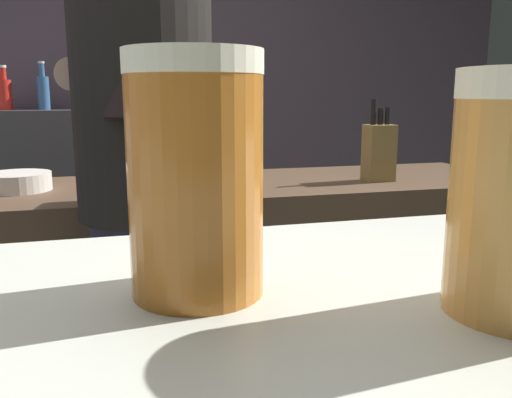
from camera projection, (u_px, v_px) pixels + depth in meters
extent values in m
cube|color=#50434F|center=(117.00, 72.00, 3.24)|extent=(5.20, 0.10, 2.70)
cube|color=#4F3929|center=(233.00, 304.00, 1.96)|extent=(2.10, 0.60, 0.91)
cube|color=#3A383B|center=(82.00, 209.00, 3.07)|extent=(0.84, 0.36, 1.13)
cube|color=#2F2940|center=(155.00, 378.00, 1.45)|extent=(0.28, 0.20, 0.91)
cylinder|color=black|center=(144.00, 105.00, 1.31)|extent=(0.34, 0.34, 0.56)
cone|color=black|center=(135.00, 22.00, 1.17)|extent=(0.18, 0.18, 0.41)
cylinder|color=tan|center=(85.00, 76.00, 1.43)|extent=(0.13, 0.33, 0.08)
cylinder|color=tan|center=(211.00, 76.00, 1.46)|extent=(0.13, 0.33, 0.08)
cube|color=olive|center=(379.00, 153.00, 1.89)|extent=(0.10, 0.08, 0.20)
cylinder|color=black|center=(373.00, 112.00, 1.86)|extent=(0.02, 0.02, 0.09)
cylinder|color=black|center=(380.00, 116.00, 1.87)|extent=(0.02, 0.02, 0.06)
cylinder|color=black|center=(388.00, 116.00, 1.87)|extent=(0.02, 0.02, 0.06)
cylinder|color=beige|center=(18.00, 182.00, 1.71)|extent=(0.21, 0.21, 0.06)
cube|color=silver|center=(224.00, 184.00, 1.81)|extent=(0.24, 0.11, 0.01)
cylinder|color=#BC6D26|center=(201.00, 187.00, 0.32)|extent=(0.08, 0.08, 0.13)
cylinder|color=white|center=(199.00, 62.00, 0.30)|extent=(0.08, 0.08, 0.01)
cylinder|color=#365F91|center=(43.00, 93.00, 2.92)|extent=(0.07, 0.07, 0.18)
cylinder|color=#365F91|center=(42.00, 70.00, 2.90)|extent=(0.03, 0.03, 0.07)
cylinder|color=silver|center=(41.00, 62.00, 2.89)|extent=(0.03, 0.03, 0.01)
cylinder|color=red|center=(5.00, 95.00, 2.87)|extent=(0.08, 0.08, 0.16)
cylinder|color=red|center=(3.00, 74.00, 2.85)|extent=(0.03, 0.03, 0.06)
cylinder|color=white|center=(2.00, 66.00, 2.84)|extent=(0.04, 0.04, 0.01)
cylinder|color=red|center=(115.00, 93.00, 3.06)|extent=(0.05, 0.05, 0.18)
cylinder|color=red|center=(114.00, 70.00, 3.03)|extent=(0.02, 0.02, 0.07)
cylinder|color=white|center=(113.00, 63.00, 3.02)|extent=(0.03, 0.03, 0.01)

